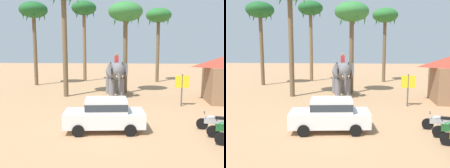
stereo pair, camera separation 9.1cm
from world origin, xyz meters
The scene contains 9 objects.
ground_plane centered at (0.00, 0.00, 0.00)m, with size 120.00×120.00×0.00m, color tan.
car_sedan_foreground centered at (0.09, -0.51, 0.93)m, with size 4.26×2.20×1.70m.
elephant_with_mahout centered at (0.02, 9.45, 1.99)m, with size 2.37×4.02×3.88m.
motorcycle_fourth_in_row centered at (5.78, -0.04, 0.46)m, with size 1.77×0.66×0.94m.
palm_tree_behind_elephant centered at (0.90, 10.58, 7.40)m, with size 3.20×3.20×8.56m.
palm_tree_near_hut centered at (-4.62, 19.34, 9.05)m, with size 3.20×3.20×10.37m.
palm_tree_far_back centered at (4.89, 19.21, 8.12)m, with size 3.20×3.20×9.35m.
palm_tree_leaning_seaward centered at (-9.67, 15.23, 8.32)m, with size 3.20×3.20×9.57m.
signboard_yellow centered at (5.21, 5.42, 1.69)m, with size 1.00×0.10×2.40m.
Camera 2 is at (1.44, -12.75, 4.23)m, focal length 39.25 mm.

